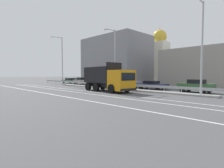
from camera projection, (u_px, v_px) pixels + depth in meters
ground_plane at (103, 90)px, 24.04m from camera, size 320.00×320.00×0.00m
lane_strip_0 at (96, 92)px, 20.83m from camera, size 49.66×0.16×0.01m
lane_strip_1 at (85, 93)px, 19.64m from camera, size 49.66×0.16×0.01m
lane_strip_2 at (59, 96)px, 17.44m from camera, size 49.66×0.16×0.01m
median_island at (113, 88)px, 25.46m from camera, size 27.31×1.10×0.18m
median_guardrail at (119, 85)px, 26.30m from camera, size 49.66×0.09×0.78m
dump_truck at (113, 81)px, 21.20m from camera, size 7.78×3.23×3.57m
median_road_sign at (109, 80)px, 25.94m from camera, size 0.83×0.16×2.38m
street_lamp_0 at (61, 59)px, 35.22m from camera, size 0.70×2.33×9.60m
street_lamp_1 at (114, 57)px, 24.80m from camera, size 0.71×1.85×8.46m
street_lamp_2 at (202, 44)px, 16.50m from camera, size 0.71×2.09×8.99m
parked_car_0 at (70, 81)px, 41.89m from camera, size 4.76×2.21×1.30m
parked_car_1 at (82, 81)px, 37.46m from camera, size 4.40×2.06×1.50m
parked_car_2 at (103, 82)px, 32.87m from camera, size 4.83×1.87×1.41m
parked_car_3 at (126, 83)px, 29.03m from camera, size 4.78×2.08×1.51m
parked_car_4 at (152, 85)px, 25.10m from camera, size 4.30×1.99×1.21m
parked_car_5 at (196, 86)px, 20.66m from camera, size 4.00×2.06×1.54m
background_building_0 at (116, 61)px, 40.01m from camera, size 14.62×9.09×10.45m
background_building_1 at (215, 68)px, 30.27m from camera, size 15.87×10.69×6.56m
church_tower at (159, 57)px, 41.40m from camera, size 3.60×3.60×13.55m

